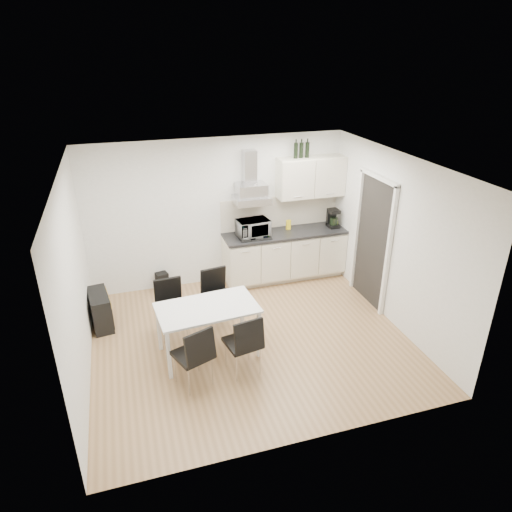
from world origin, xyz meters
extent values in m
plane|color=#A78055|center=(0.00, 0.00, 0.00)|extent=(4.50, 4.50, 0.00)
cube|color=white|center=(0.00, 2.00, 1.30)|extent=(4.50, 0.10, 2.60)
cube|color=white|center=(0.00, -2.00, 1.30)|extent=(4.50, 0.10, 2.60)
cube|color=white|center=(-2.25, 0.00, 1.30)|extent=(0.10, 4.00, 2.60)
cube|color=white|center=(2.25, 0.00, 1.30)|extent=(0.10, 4.00, 2.60)
plane|color=white|center=(0.00, 0.00, 2.60)|extent=(4.50, 4.50, 0.00)
cube|color=white|center=(2.21, 0.55, 1.05)|extent=(0.08, 1.04, 2.10)
cube|color=beige|center=(1.15, 1.74, 0.05)|extent=(2.16, 0.52, 0.10)
cube|color=white|center=(1.15, 1.70, 0.48)|extent=(2.20, 0.60, 0.76)
cube|color=black|center=(1.15, 1.69, 0.90)|extent=(2.22, 0.64, 0.04)
cube|color=beige|center=(1.15, 1.99, 1.21)|extent=(2.20, 0.02, 0.58)
cube|color=white|center=(1.65, 1.82, 1.85)|extent=(1.20, 0.35, 0.70)
cube|color=silver|center=(0.55, 1.78, 1.65)|extent=(0.60, 0.46, 0.30)
cube|color=silver|center=(0.55, 1.89, 2.10)|extent=(0.22, 0.20, 0.55)
imported|color=silver|center=(0.55, 1.68, 1.10)|extent=(0.57, 0.35, 0.37)
cube|color=yellow|center=(1.25, 1.80, 1.01)|extent=(0.08, 0.04, 0.18)
cylinder|color=brown|center=(2.08, 1.65, 0.98)|extent=(0.04, 0.04, 0.11)
cylinder|color=#4C6626|center=(2.14, 1.65, 0.98)|extent=(0.04, 0.04, 0.11)
cylinder|color=black|center=(1.35, 1.82, 2.36)|extent=(0.07, 0.07, 0.32)
cylinder|color=black|center=(1.45, 1.82, 2.36)|extent=(0.07, 0.07, 0.32)
cylinder|color=black|center=(1.56, 1.82, 2.36)|extent=(0.07, 0.07, 0.32)
cube|color=white|center=(-0.65, -0.13, 0.73)|extent=(1.40, 0.88, 0.03)
cube|color=white|center=(-1.24, -0.52, 0.36)|extent=(0.05, 0.05, 0.72)
cube|color=white|center=(0.00, -0.41, 0.36)|extent=(0.05, 0.05, 0.72)
cube|color=white|center=(-1.29, 0.15, 0.36)|extent=(0.05, 0.05, 0.72)
cube|color=white|center=(-0.06, 0.25, 0.36)|extent=(0.05, 0.05, 0.72)
cube|color=black|center=(-2.09, 1.04, 0.28)|extent=(0.36, 0.69, 0.55)
cube|color=gold|center=(-1.95, 1.04, 0.47)|extent=(0.09, 0.59, 0.09)
cube|color=black|center=(-1.06, 1.90, 0.16)|extent=(0.24, 0.22, 0.33)
camera|label=1|loc=(-1.57, -5.37, 3.96)|focal=32.00mm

